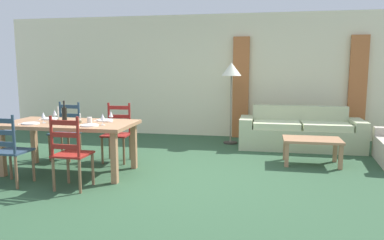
% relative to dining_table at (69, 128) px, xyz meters
% --- Properties ---
extents(ground_plane, '(9.60, 9.60, 0.02)m').
position_rel_dining_table_xyz_m(ground_plane, '(1.58, 0.09, -0.67)').
color(ground_plane, '#2E5034').
extents(wall_far, '(9.60, 0.16, 2.70)m').
position_rel_dining_table_xyz_m(wall_far, '(1.58, 3.39, 0.69)').
color(wall_far, beige).
rests_on(wall_far, ground_plane).
extents(curtain_panel_left, '(0.35, 0.08, 2.20)m').
position_rel_dining_table_xyz_m(curtain_panel_left, '(2.30, 3.25, 0.44)').
color(curtain_panel_left, '#B76736').
rests_on(curtain_panel_left, ground_plane).
extents(curtain_panel_right, '(0.35, 0.08, 2.20)m').
position_rel_dining_table_xyz_m(curtain_panel_right, '(4.70, 3.25, 0.44)').
color(curtain_panel_right, '#B76736').
rests_on(curtain_panel_right, ground_plane).
extents(dining_table, '(1.90, 0.96, 0.75)m').
position_rel_dining_table_xyz_m(dining_table, '(0.00, 0.00, 0.00)').
color(dining_table, '#AF7B55').
rests_on(dining_table, ground_plane).
extents(dining_chair_near_left, '(0.43, 0.42, 0.96)m').
position_rel_dining_table_xyz_m(dining_chair_near_left, '(-0.47, -0.72, -0.19)').
color(dining_chair_near_left, '#2C4156').
rests_on(dining_chair_near_left, ground_plane).
extents(dining_chair_near_right, '(0.43, 0.41, 0.96)m').
position_rel_dining_table_xyz_m(dining_chair_near_right, '(0.41, -0.72, -0.19)').
color(dining_chair_near_right, maroon).
rests_on(dining_chair_near_right, ground_plane).
extents(dining_chair_far_left, '(0.45, 0.43, 0.96)m').
position_rel_dining_table_xyz_m(dining_chair_far_left, '(-0.48, 0.75, -0.19)').
color(dining_chair_far_left, '#2B465B').
rests_on(dining_chair_far_left, ground_plane).
extents(dining_chair_far_right, '(0.44, 0.42, 0.96)m').
position_rel_dining_table_xyz_m(dining_chair_far_right, '(0.43, 0.76, -0.19)').
color(dining_chair_far_right, maroon).
rests_on(dining_chair_far_right, ground_plane).
extents(dinner_plate_near_left, '(0.24, 0.24, 0.02)m').
position_rel_dining_table_xyz_m(dinner_plate_near_left, '(-0.45, -0.25, 0.10)').
color(dinner_plate_near_left, white).
rests_on(dinner_plate_near_left, dining_table).
extents(fork_near_left, '(0.02, 0.17, 0.01)m').
position_rel_dining_table_xyz_m(fork_near_left, '(-0.60, -0.25, 0.09)').
color(fork_near_left, silver).
rests_on(fork_near_left, dining_table).
extents(dinner_plate_near_right, '(0.24, 0.24, 0.02)m').
position_rel_dining_table_xyz_m(dinner_plate_near_right, '(0.45, -0.25, 0.10)').
color(dinner_plate_near_right, white).
rests_on(dinner_plate_near_right, dining_table).
extents(fork_near_right, '(0.03, 0.17, 0.01)m').
position_rel_dining_table_xyz_m(fork_near_right, '(0.30, -0.25, 0.09)').
color(fork_near_right, silver).
rests_on(fork_near_right, dining_table).
extents(dinner_plate_far_left, '(0.24, 0.24, 0.02)m').
position_rel_dining_table_xyz_m(dinner_plate_far_left, '(-0.45, 0.25, 0.10)').
color(dinner_plate_far_left, white).
rests_on(dinner_plate_far_left, dining_table).
extents(fork_far_left, '(0.03, 0.17, 0.01)m').
position_rel_dining_table_xyz_m(fork_far_left, '(-0.60, 0.25, 0.09)').
color(fork_far_left, silver).
rests_on(fork_far_left, dining_table).
extents(dinner_plate_far_right, '(0.24, 0.24, 0.02)m').
position_rel_dining_table_xyz_m(dinner_plate_far_right, '(0.45, 0.25, 0.10)').
color(dinner_plate_far_right, white).
rests_on(dinner_plate_far_right, dining_table).
extents(fork_far_right, '(0.02, 0.17, 0.01)m').
position_rel_dining_table_xyz_m(fork_far_right, '(0.30, 0.25, 0.09)').
color(fork_far_right, silver).
rests_on(fork_far_right, dining_table).
extents(wine_bottle, '(0.07, 0.07, 0.32)m').
position_rel_dining_table_xyz_m(wine_bottle, '(-0.06, -0.01, 0.20)').
color(wine_bottle, black).
rests_on(wine_bottle, dining_table).
extents(wine_glass_near_left, '(0.06, 0.06, 0.16)m').
position_rel_dining_table_xyz_m(wine_glass_near_left, '(-0.33, -0.13, 0.20)').
color(wine_glass_near_left, white).
rests_on(wine_glass_near_left, dining_table).
extents(wine_glass_near_right, '(0.06, 0.06, 0.16)m').
position_rel_dining_table_xyz_m(wine_glass_near_right, '(0.60, -0.15, 0.20)').
color(wine_glass_near_right, white).
rests_on(wine_glass_near_right, dining_table).
extents(wine_glass_far_left, '(0.06, 0.06, 0.16)m').
position_rel_dining_table_xyz_m(wine_glass_far_left, '(-0.32, 0.15, 0.20)').
color(wine_glass_far_left, white).
rests_on(wine_glass_far_left, dining_table).
extents(wine_glass_far_right, '(0.06, 0.06, 0.16)m').
position_rel_dining_table_xyz_m(wine_glass_far_right, '(0.59, 0.15, 0.20)').
color(wine_glass_far_right, white).
rests_on(wine_glass_far_right, dining_table).
extents(coffee_cup_primary, '(0.07, 0.07, 0.09)m').
position_rel_dining_table_xyz_m(coffee_cup_primary, '(0.34, -0.03, 0.13)').
color(coffee_cup_primary, silver).
rests_on(coffee_cup_primary, dining_table).
extents(candle_tall, '(0.05, 0.05, 0.23)m').
position_rel_dining_table_xyz_m(candle_tall, '(-0.18, 0.02, 0.15)').
color(candle_tall, '#998C66').
rests_on(candle_tall, dining_table).
extents(candle_short, '(0.05, 0.05, 0.14)m').
position_rel_dining_table_xyz_m(candle_short, '(0.20, -0.04, 0.12)').
color(candle_short, '#998C66').
rests_on(candle_short, dining_table).
extents(couch, '(2.28, 0.80, 0.80)m').
position_rel_dining_table_xyz_m(couch, '(3.50, 2.35, -0.37)').
color(couch, '#B6BF92').
rests_on(couch, ground_plane).
extents(coffee_table, '(0.90, 0.56, 0.42)m').
position_rel_dining_table_xyz_m(coffee_table, '(3.57, 1.14, -0.31)').
color(coffee_table, '#AF7B55').
rests_on(coffee_table, ground_plane).
extents(standing_lamp, '(0.40, 0.40, 1.64)m').
position_rel_dining_table_xyz_m(standing_lamp, '(2.15, 2.54, 0.75)').
color(standing_lamp, '#332D28').
rests_on(standing_lamp, ground_plane).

